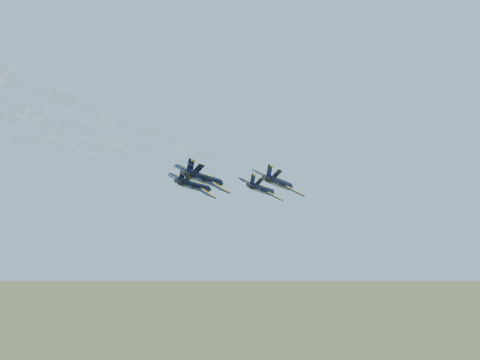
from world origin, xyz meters
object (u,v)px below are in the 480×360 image
(jet_lead, at_px, (262,189))
(jet_right, at_px, (279,183))
(jet_left, at_px, (195,186))
(jet_slot, at_px, (205,179))

(jet_lead, xyz_separation_m, jet_right, (7.48, -15.51, 0.00))
(jet_left, distance_m, jet_right, 17.66)
(jet_lead, height_order, jet_left, same)
(jet_slot, bearing_deg, jet_left, 124.50)
(jet_right, height_order, jet_slot, same)
(jet_lead, xyz_separation_m, jet_left, (-10.05, -13.39, 0.00))
(jet_lead, relative_size, jet_left, 1.00)
(jet_right, xyz_separation_m, jet_slot, (-10.05, -12.28, 0.00))
(jet_lead, distance_m, jet_left, 16.74)
(jet_slot, bearing_deg, jet_lead, 91.77)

